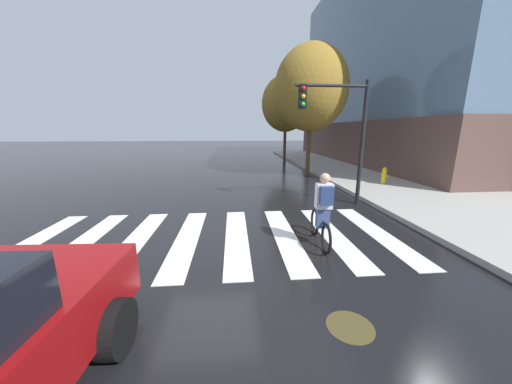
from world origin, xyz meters
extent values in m
plane|color=black|center=(0.00, 0.00, 0.00)|extent=(120.00, 120.00, 0.00)
cube|color=silver|center=(-4.10, 0.00, 0.01)|extent=(0.55, 3.99, 0.01)
cube|color=silver|center=(-2.89, 0.00, 0.01)|extent=(0.55, 3.99, 0.01)
cube|color=silver|center=(-1.68, 0.00, 0.01)|extent=(0.55, 3.99, 0.01)
cube|color=silver|center=(-0.47, 0.00, 0.01)|extent=(0.55, 3.99, 0.01)
cube|color=silver|center=(0.74, 0.00, 0.01)|extent=(0.55, 3.99, 0.01)
cube|color=silver|center=(1.95, 0.00, 0.01)|extent=(0.55, 3.99, 0.01)
cube|color=silver|center=(3.17, 0.00, 0.01)|extent=(0.55, 3.99, 0.01)
cube|color=silver|center=(4.38, 0.00, 0.01)|extent=(0.55, 3.99, 0.01)
cylinder|color=#473D1E|center=(2.24, -3.18, 0.00)|extent=(0.64, 0.64, 0.01)
cylinder|color=black|center=(-0.70, -3.34, 0.34)|extent=(0.27, 0.69, 0.68)
torus|color=black|center=(2.66, -1.01, 0.33)|extent=(0.11, 0.66, 0.66)
torus|color=black|center=(2.73, 0.04, 0.33)|extent=(0.11, 0.66, 0.66)
cylinder|color=black|center=(2.69, -0.49, 0.61)|extent=(0.11, 0.89, 0.05)
cylinder|color=black|center=(2.68, -0.64, 0.68)|extent=(0.04, 0.04, 0.45)
cube|color=#384772|center=(2.68, -0.64, 0.73)|extent=(0.29, 0.22, 0.56)
cube|color=silver|center=(2.68, -0.64, 1.18)|extent=(0.38, 0.26, 0.56)
sphere|color=tan|center=(2.68, -0.64, 1.58)|extent=(0.22, 0.22, 0.22)
cube|color=navy|center=(2.67, -0.82, 1.23)|extent=(0.29, 0.18, 0.40)
cylinder|color=black|center=(5.13, 2.68, 2.10)|extent=(0.14, 0.14, 4.20)
cylinder|color=black|center=(3.93, 2.68, 4.00)|extent=(2.40, 0.10, 0.10)
cube|color=black|center=(2.97, 2.68, 3.65)|extent=(0.24, 0.20, 0.76)
sphere|color=red|center=(2.97, 2.57, 3.89)|extent=(0.14, 0.14, 0.14)
sphere|color=gold|center=(2.97, 2.57, 3.65)|extent=(0.14, 0.14, 0.14)
sphere|color=green|center=(2.97, 2.57, 3.41)|extent=(0.14, 0.14, 0.14)
cylinder|color=gold|center=(7.67, 5.32, 0.47)|extent=(0.22, 0.22, 0.65)
sphere|color=gold|center=(7.67, 5.32, 0.84)|extent=(0.18, 0.18, 0.18)
cylinder|color=gold|center=(7.83, 5.32, 0.51)|extent=(0.12, 0.09, 0.09)
cylinder|color=#4C3823|center=(5.00, 8.72, 1.61)|extent=(0.24, 0.24, 3.21)
ellipsoid|color=olive|center=(5.00, 8.72, 4.81)|extent=(4.00, 4.00, 4.60)
cylinder|color=#4C3823|center=(5.03, 15.89, 1.57)|extent=(0.24, 0.24, 3.13)
ellipsoid|color=olive|center=(5.03, 15.89, 4.69)|extent=(3.90, 3.90, 4.49)
cube|color=brown|center=(17.81, 14.60, 1.60)|extent=(16.96, 22.47, 3.20)
cube|color=slate|center=(17.81, 14.60, 9.07)|extent=(16.62, 22.02, 11.74)
camera|label=1|loc=(0.70, -6.06, 2.60)|focal=18.25mm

